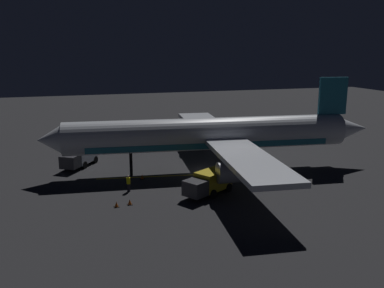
% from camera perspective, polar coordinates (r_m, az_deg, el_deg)
% --- Properties ---
extents(ground_plane, '(180.00, 180.00, 0.20)m').
position_cam_1_polar(ground_plane, '(49.80, 2.21, -3.89)').
color(ground_plane, '#2B2B2D').
extents(apron_guide_stripe, '(2.97, 18.23, 0.01)m').
position_cam_1_polar(apron_guide_stripe, '(48.13, -2.09, -4.36)').
color(apron_guide_stripe, gold).
rests_on(apron_guide_stripe, ground_plane).
extents(airliner, '(36.70, 39.87, 11.00)m').
position_cam_1_polar(airliner, '(48.82, 2.95, 1.19)').
color(airliner, silver).
rests_on(airliner, ground_plane).
extents(baggage_truck, '(5.79, 4.79, 2.43)m').
position_cam_1_polar(baggage_truck, '(53.30, -15.17, -1.71)').
color(baggage_truck, silver).
rests_on(baggage_truck, ground_plane).
extents(catering_truck, '(4.63, 5.74, 2.34)m').
position_cam_1_polar(catering_truck, '(41.74, 2.39, -5.38)').
color(catering_truck, gold).
rests_on(catering_truck, ground_plane).
extents(ground_crew_worker, '(0.40, 0.40, 1.74)m').
position_cam_1_polar(ground_crew_worker, '(43.06, -8.75, -5.39)').
color(ground_crew_worker, black).
rests_on(ground_crew_worker, ground_plane).
extents(traffic_cone_near_left, '(0.50, 0.50, 0.55)m').
position_cam_1_polar(traffic_cone_near_left, '(39.76, -8.57, -7.93)').
color(traffic_cone_near_left, '#EA590F').
rests_on(traffic_cone_near_left, ground_plane).
extents(traffic_cone_near_right, '(0.50, 0.50, 0.55)m').
position_cam_1_polar(traffic_cone_near_right, '(39.42, -10.37, -8.20)').
color(traffic_cone_near_right, '#EA590F').
rests_on(traffic_cone_near_right, ground_plane).
extents(traffic_cone_under_wing, '(0.50, 0.50, 0.55)m').
position_cam_1_polar(traffic_cone_under_wing, '(47.16, -6.89, -4.50)').
color(traffic_cone_under_wing, '#EA590F').
rests_on(traffic_cone_under_wing, ground_plane).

